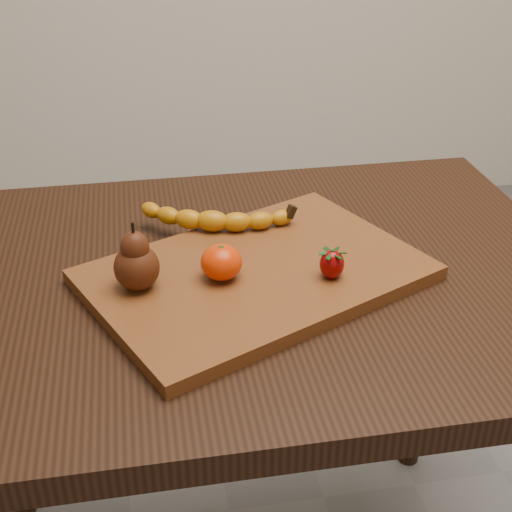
{
  "coord_description": "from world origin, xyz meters",
  "views": [
    {
      "loc": [
        -0.13,
        -0.87,
        1.29
      ],
      "look_at": [
        0.02,
        -0.03,
        0.8
      ],
      "focal_mm": 50.0,
      "sensor_mm": 36.0,
      "label": 1
    }
  ],
  "objects": [
    {
      "name": "strawberry",
      "position": [
        0.12,
        -0.07,
        0.8
      ],
      "size": [
        0.04,
        0.04,
        0.04
      ],
      "primitive_type": null,
      "rotation": [
        0.0,
        0.0,
        -0.14
      ],
      "color": "#840304",
      "rests_on": "cutting_board"
    },
    {
      "name": "table",
      "position": [
        0.0,
        0.0,
        0.66
      ],
      "size": [
        1.0,
        0.7,
        0.76
      ],
      "color": "black",
      "rests_on": "ground"
    },
    {
      "name": "cutting_board",
      "position": [
        0.02,
        -0.03,
        0.77
      ],
      "size": [
        0.53,
        0.46,
        0.02
      ],
      "primitive_type": "cube",
      "rotation": [
        0.0,
        0.0,
        0.43
      ],
      "color": "brown",
      "rests_on": "table"
    },
    {
      "name": "pear",
      "position": [
        -0.15,
        -0.05,
        0.83
      ],
      "size": [
        0.07,
        0.07,
        0.09
      ],
      "primitive_type": null,
      "rotation": [
        0.0,
        0.0,
        -0.24
      ],
      "color": "#481D0B",
      "rests_on": "cutting_board"
    },
    {
      "name": "banana",
      "position": [
        -0.03,
        0.09,
        0.8
      ],
      "size": [
        0.21,
        0.11,
        0.03
      ],
      "primitive_type": null,
      "rotation": [
        0.0,
        0.0,
        -0.3
      ],
      "color": "#C47A09",
      "rests_on": "cutting_board"
    },
    {
      "name": "mandarin",
      "position": [
        -0.03,
        -0.04,
        0.8
      ],
      "size": [
        0.07,
        0.07,
        0.05
      ],
      "primitive_type": "ellipsoid",
      "rotation": [
        0.0,
        0.0,
        0.38
      ],
      "color": "red",
      "rests_on": "cutting_board"
    }
  ]
}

